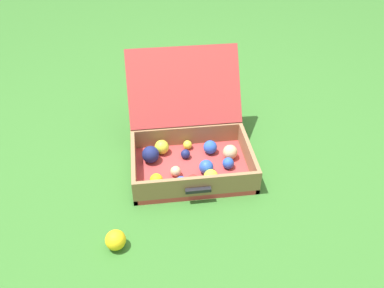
# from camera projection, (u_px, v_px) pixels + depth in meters

# --- Properties ---
(ground_plane) EXTENTS (16.00, 16.00, 0.00)m
(ground_plane) POSITION_uv_depth(u_px,v_px,m) (185.00, 176.00, 1.88)
(ground_plane) COLOR #336B28
(open_suitcase) EXTENTS (0.55, 0.63, 0.45)m
(open_suitcase) POSITION_uv_depth(u_px,v_px,m) (189.00, 144.00, 1.91)
(open_suitcase) COLOR #B23838
(open_suitcase) RESTS_ON ground
(stray_ball_on_grass) EXTENTS (0.08, 0.08, 0.08)m
(stray_ball_on_grass) POSITION_uv_depth(u_px,v_px,m) (116.00, 240.00, 1.54)
(stray_ball_on_grass) COLOR yellow
(stray_ball_on_grass) RESTS_ON ground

